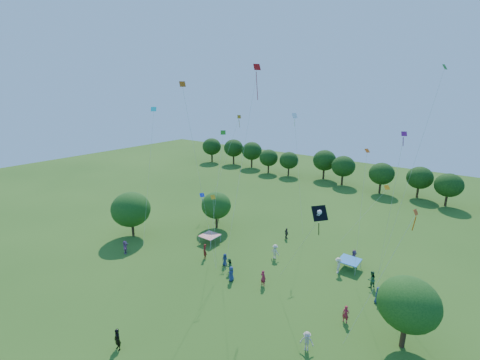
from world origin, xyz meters
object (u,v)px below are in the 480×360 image
(near_tree_north, at_px, (216,205))
(near_tree_east, at_px, (408,304))
(near_tree_west, at_px, (131,209))
(man_in_black, at_px, (117,339))
(tent_red_stripe, at_px, (210,236))
(pirate_kite, at_px, (319,214))
(red_high_kite, at_px, (252,102))
(tent_blue, at_px, (350,260))

(near_tree_north, distance_m, near_tree_east, 28.05)
(near_tree_west, bearing_deg, near_tree_east, 1.33)
(near_tree_west, distance_m, man_in_black, 21.21)
(tent_red_stripe, relative_size, pirate_kite, 0.23)
(red_high_kite, bearing_deg, near_tree_east, -13.82)
(near_tree_west, bearing_deg, tent_red_stripe, 26.23)
(near_tree_east, bearing_deg, pirate_kite, -163.75)
(near_tree_west, relative_size, near_tree_east, 1.05)
(near_tree_north, bearing_deg, man_in_black, -67.78)
(near_tree_east, height_order, tent_red_stripe, near_tree_east)
(near_tree_west, xyz_separation_m, man_in_black, (16.49, -12.99, -3.04))
(near_tree_north, xyz_separation_m, pirate_kite, (19.91, -10.32, 6.76))
(near_tree_east, height_order, red_high_kite, red_high_kite)
(tent_blue, xyz_separation_m, red_high_kite, (-10.59, -4.53, 17.35))
(tent_red_stripe, bearing_deg, near_tree_north, 120.48)
(near_tree_east, bearing_deg, tent_blue, 129.27)
(near_tree_north, relative_size, man_in_black, 2.99)
(tent_blue, distance_m, red_high_kite, 20.83)
(tent_red_stripe, bearing_deg, pirate_kite, -19.31)
(near_tree_west, height_order, tent_blue, near_tree_west)
(near_tree_west, relative_size, tent_blue, 2.88)
(near_tree_east, bearing_deg, near_tree_north, 162.74)
(near_tree_north, bearing_deg, tent_blue, 1.78)
(near_tree_east, bearing_deg, tent_red_stripe, 170.41)
(tent_red_stripe, relative_size, tent_blue, 1.00)
(tent_red_stripe, bearing_deg, man_in_black, -69.89)
(near_tree_north, height_order, pirate_kite, pirate_kite)
(tent_blue, bearing_deg, man_in_black, -114.73)
(near_tree_east, distance_m, pirate_kite, 9.56)
(pirate_kite, bearing_deg, near_tree_west, 177.47)
(tent_red_stripe, xyz_separation_m, man_in_black, (6.55, -17.89, -0.13))
(tent_blue, relative_size, man_in_black, 1.21)
(man_in_black, bearing_deg, near_tree_west, 144.33)
(near_tree_north, bearing_deg, tent_red_stripe, -59.52)
(tent_red_stripe, relative_size, red_high_kite, 0.10)
(tent_red_stripe, bearing_deg, tent_blue, 15.83)
(near_tree_west, relative_size, pirate_kite, 0.66)
(near_tree_east, relative_size, man_in_black, 3.30)
(near_tree_north, distance_m, man_in_black, 24.02)
(near_tree_west, bearing_deg, man_in_black, -38.22)
(man_in_black, bearing_deg, tent_red_stripe, 112.66)
(near_tree_north, height_order, tent_red_stripe, near_tree_north)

